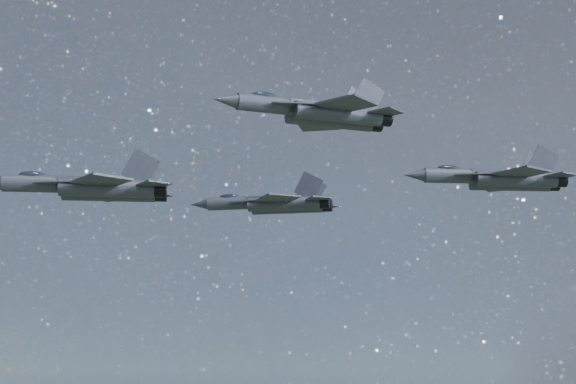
{
  "coord_description": "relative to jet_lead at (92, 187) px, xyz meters",
  "views": [
    {
      "loc": [
        -3.36,
        -85.25,
        124.54
      ],
      "look_at": [
        3.73,
        -2.68,
        141.25
      ],
      "focal_mm": 55.0,
      "sensor_mm": 36.0,
      "label": 1
    }
  ],
  "objects": [
    {
      "name": "jet_right",
      "position": [
        19.38,
        -15.17,
        3.21
      ],
      "size": [
        15.14,
        10.27,
        3.81
      ],
      "rotation": [
        0.0,
        0.0,
        0.26
      ],
      "color": "#2F313B"
    },
    {
      "name": "jet_lead",
      "position": [
        0.0,
        0.0,
        0.0
      ],
      "size": [
        17.94,
        12.77,
        4.57
      ],
      "rotation": [
        0.0,
        0.0,
        0.02
      ],
      "color": "#2F313B"
    },
    {
      "name": "jet_left",
      "position": [
        18.2,
        18.92,
        2.31
      ],
      "size": [
        17.63,
        11.92,
        4.44
      ],
      "rotation": [
        0.0,
        0.0,
        -0.28
      ],
      "color": "#2F313B"
    },
    {
      "name": "jet_slot",
      "position": [
        39.46,
        2.18,
        2.03
      ],
      "size": [
        16.66,
        11.91,
        4.26
      ],
      "rotation": [
        0.0,
        0.0,
        -0.0
      ],
      "color": "#2F313B"
    }
  ]
}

